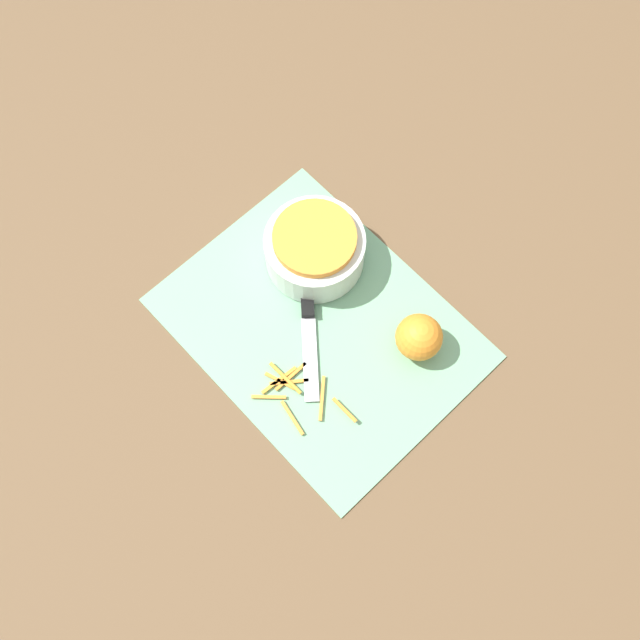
% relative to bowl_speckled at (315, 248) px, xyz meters
% --- Properties ---
extents(ground_plane, '(4.00, 4.00, 0.00)m').
position_rel_bowl_speckled_xyz_m(ground_plane, '(0.09, -0.07, -0.04)').
color(ground_plane, brown).
extents(cutting_board, '(0.46, 0.35, 0.01)m').
position_rel_bowl_speckled_xyz_m(cutting_board, '(0.09, -0.07, -0.04)').
color(cutting_board, '#75AD84').
rests_on(cutting_board, ground_plane).
extents(bowl_speckled, '(0.16, 0.16, 0.08)m').
position_rel_bowl_speckled_xyz_m(bowl_speckled, '(0.00, 0.00, 0.00)').
color(bowl_speckled, silver).
rests_on(bowl_speckled, cutting_board).
extents(knife, '(0.18, 0.16, 0.02)m').
position_rel_bowl_speckled_xyz_m(knife, '(0.05, -0.07, -0.03)').
color(knife, black).
rests_on(knife, cutting_board).
extents(orange_left, '(0.07, 0.07, 0.07)m').
position_rel_bowl_speckled_xyz_m(orange_left, '(0.21, 0.01, -0.00)').
color(orange_left, orange).
rests_on(orange_left, cutting_board).
extents(peel_pile, '(0.15, 0.10, 0.01)m').
position_rel_bowl_speckled_xyz_m(peel_pile, '(0.14, -0.17, -0.04)').
color(peel_pile, gold).
rests_on(peel_pile, cutting_board).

